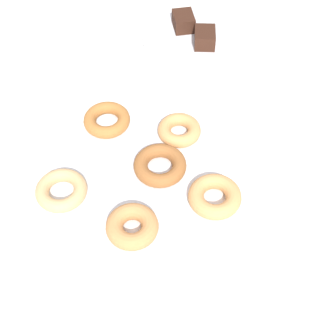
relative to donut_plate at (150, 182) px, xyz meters
name	(u,v)px	position (x,y,z in m)	size (l,w,h in m)	color
ground_plane	(151,186)	(0.00, 0.00, -0.01)	(2.40, 2.40, 0.00)	white
donut_plate	(150,182)	(0.00, 0.00, 0.00)	(0.34, 0.34, 0.02)	silver
donut_0	(132,226)	(0.10, -0.03, 0.02)	(0.08, 0.08, 0.03)	#C6844C
donut_1	(107,120)	(-0.13, -0.08, 0.02)	(0.09, 0.09, 0.02)	#AD6B33
donut_2	(215,196)	(0.05, 0.10, 0.02)	(0.09, 0.09, 0.03)	tan
donut_3	(61,190)	(0.03, -0.15, 0.02)	(0.08, 0.08, 0.02)	tan
donut_4	(179,130)	(-0.10, 0.05, 0.02)	(0.08, 0.08, 0.02)	tan
donut_5	(160,165)	(-0.02, 0.02, 0.02)	(0.09, 0.09, 0.02)	#995B2D
cake_plate	(191,39)	(-0.38, 0.09, 0.00)	(0.21, 0.21, 0.02)	silver
brownie_near	(183,21)	(-0.42, 0.08, 0.02)	(0.05, 0.04, 0.03)	#381E14
brownie_far	(205,38)	(-0.36, 0.12, 0.02)	(0.05, 0.04, 0.03)	#381E14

